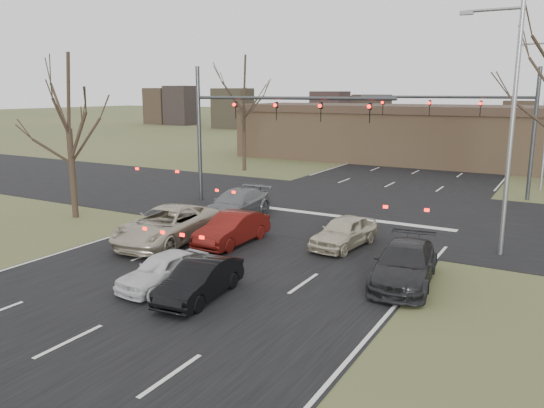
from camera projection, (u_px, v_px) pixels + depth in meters
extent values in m
plane|color=#49532C|center=(168.00, 293.00, 17.53)|extent=(360.00, 360.00, 0.00)
cube|color=black|center=(475.00, 143.00, 68.52)|extent=(14.00, 300.00, 0.02)
cube|color=black|center=(342.00, 208.00, 30.27)|extent=(200.00, 14.00, 0.02)
cube|color=#806244|center=(459.00, 139.00, 48.38)|extent=(42.00, 10.00, 4.60)
cube|color=#38281E|center=(461.00, 110.00, 47.83)|extent=(42.40, 10.40, 0.70)
cylinder|color=#383A3D|center=(199.00, 135.00, 31.86)|extent=(0.24, 0.24, 8.00)
cylinder|color=#383A3D|center=(287.00, 98.00, 28.50)|extent=(12.00, 0.18, 0.18)
imported|color=black|center=(236.00, 110.00, 30.26)|extent=(0.16, 0.20, 1.00)
imported|color=black|center=(277.00, 111.00, 28.97)|extent=(0.16, 0.20, 1.00)
imported|color=black|center=(321.00, 112.00, 27.67)|extent=(0.16, 0.20, 1.00)
imported|color=black|center=(370.00, 113.00, 26.38)|extent=(0.16, 0.20, 1.00)
cylinder|color=#383A3D|center=(534.00, 135.00, 31.88)|extent=(0.24, 0.24, 8.00)
cylinder|color=#383A3D|center=(443.00, 97.00, 34.09)|extent=(11.00, 0.18, 0.18)
imported|color=black|center=(480.00, 109.00, 33.09)|extent=(0.16, 0.20, 1.00)
imported|color=black|center=(430.00, 108.00, 34.62)|extent=(0.16, 0.20, 1.00)
imported|color=black|center=(383.00, 107.00, 36.14)|extent=(0.16, 0.20, 1.00)
cylinder|color=gray|center=(511.00, 132.00, 20.63)|extent=(0.18, 0.18, 10.00)
cylinder|color=gray|center=(494.00, 10.00, 20.16)|extent=(2.00, 0.12, 0.12)
cube|color=gray|center=(467.00, 13.00, 20.65)|extent=(0.50, 0.25, 0.15)
cylinder|color=gray|center=(539.00, 44.00, 34.36)|extent=(2.00, 0.12, 0.12)
cube|color=gray|center=(522.00, 45.00, 34.86)|extent=(0.50, 0.25, 0.15)
cylinder|color=black|center=(72.00, 174.00, 27.71)|extent=(0.32, 0.32, 4.68)
cylinder|color=black|center=(244.00, 139.00, 44.53)|extent=(0.32, 0.32, 5.23)
imported|color=#B4AA92|center=(167.00, 225.00, 23.25)|extent=(3.17, 5.94, 1.59)
imported|color=silver|center=(164.00, 270.00, 17.98)|extent=(1.75, 3.70, 1.22)
imported|color=black|center=(200.00, 280.00, 17.02)|extent=(1.68, 3.86, 1.23)
imported|color=black|center=(405.00, 264.00, 18.32)|extent=(2.57, 4.99, 1.39)
imported|color=slate|center=(236.00, 204.00, 27.94)|extent=(2.31, 5.15, 1.46)
imported|color=#56100C|center=(232.00, 229.00, 23.09)|extent=(1.48, 4.19, 1.38)
imported|color=beige|center=(344.00, 232.00, 22.64)|extent=(2.05, 4.10, 1.34)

